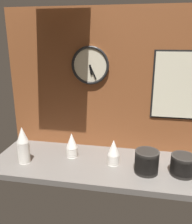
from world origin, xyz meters
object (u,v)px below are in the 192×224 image
object	(u,v)px
cup_stack_center_right	(113,152)
cup_stack_far_left	(23,145)
bowl_stack_far_right	(183,164)
wall_clock	(90,65)
bowl_stack_right	(147,161)
cup_stack_center_left	(72,145)
menu_board	(180,86)

from	to	relation	value
cup_stack_center_right	cup_stack_far_left	bearing A→B (deg)	-171.95
bowl_stack_far_right	wall_clock	xyz separation A→B (m)	(-0.66, 0.29, 0.58)
bowl_stack_right	cup_stack_center_right	bearing A→B (deg)	163.66
cup_stack_far_left	cup_stack_center_right	bearing A→B (deg)	8.05
cup_stack_center_left	cup_stack_center_right	world-z (taller)	same
bowl_stack_right	bowl_stack_far_right	bearing A→B (deg)	4.35
cup_stack_far_left	bowl_stack_right	bearing A→B (deg)	1.50
cup_stack_center_left	cup_stack_far_left	world-z (taller)	cup_stack_far_left
bowl_stack_right	menu_board	distance (m)	0.58
cup_stack_center_right	bowl_stack_far_right	world-z (taller)	cup_stack_center_right
wall_clock	menu_board	world-z (taller)	wall_clock
cup_stack_far_left	menu_board	xyz separation A→B (m)	(1.05, 0.34, 0.38)
bowl_stack_far_right	menu_board	distance (m)	0.54
cup_stack_far_left	cup_stack_center_right	world-z (taller)	cup_stack_far_left
cup_stack_far_left	bowl_stack_far_right	bearing A→B (deg)	2.10
cup_stack_far_left	wall_clock	distance (m)	0.73
wall_clock	menu_board	xyz separation A→B (m)	(0.64, 0.01, -0.13)
cup_stack_center_right	menu_board	bearing A→B (deg)	30.48
cup_stack_center_left	bowl_stack_right	bearing A→B (deg)	-12.73
bowl_stack_far_right	menu_board	size ratio (longest dim) A/B	0.32
bowl_stack_right	menu_board	size ratio (longest dim) A/B	0.32
cup_stack_far_left	cup_stack_center_right	distance (m)	0.62
menu_board	cup_stack_far_left	bearing A→B (deg)	-161.99
cup_stack_far_left	bowl_stack_far_right	distance (m)	1.07
cup_stack_center_right	wall_clock	distance (m)	0.64
cup_stack_center_left	cup_stack_center_right	size ratio (longest dim) A/B	1.00
wall_clock	menu_board	distance (m)	0.65
bowl_stack_right	bowl_stack_far_right	size ratio (longest dim) A/B	1.00
cup_stack_center_right	bowl_stack_right	size ratio (longest dim) A/B	1.18
cup_stack_far_left	menu_board	distance (m)	1.17
cup_stack_far_left	wall_clock	size ratio (longest dim) A/B	0.94
bowl_stack_far_right	wall_clock	size ratio (longest dim) A/B	0.55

